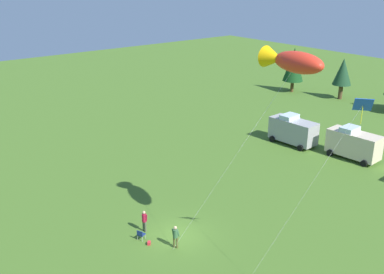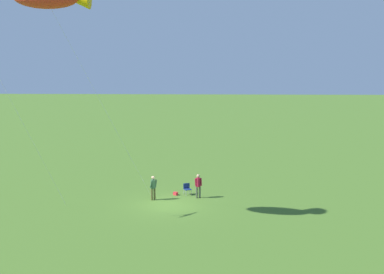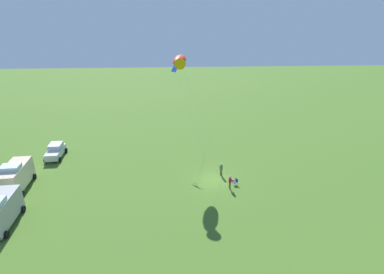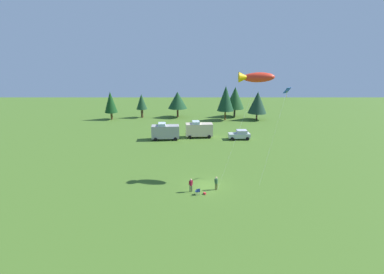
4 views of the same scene
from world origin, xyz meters
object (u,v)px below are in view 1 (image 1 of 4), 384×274
Objects in this scene: backpack_on_grass at (149,243)px; kite_diamond_blue at (359,111)px; person_spectator at (144,219)px; kite_large_fish at (292,61)px; person_kite_flyer at (175,235)px; folding_chair at (141,234)px; van_camper_beige at (353,143)px; van_motorhome_grey at (293,130)px.

backpack_on_grass is 0.03× the size of kite_diamond_blue.
person_spectator is at bearing -154.56° from kite_diamond_blue.
kite_large_fish is at bearing -173.21° from kite_diamond_blue.
kite_large_fish is (5.13, 4.96, 12.52)m from person_kite_flyer.
folding_chair is at bearing -139.54° from kite_large_fish.
person_kite_flyer is 0.31× the size of van_camper_beige.
kite_large_fish is at bearing 105.40° from van_camper_beige.
van_camper_beige is (-0.13, 25.65, 1.53)m from backpack_on_grass.
van_camper_beige is 24.04m from kite_diamond_blue.
kite_large_fish is (13.47, -17.78, 11.90)m from van_motorhome_grey.
person_kite_flyer is at bearing -83.06° from folding_chair.
van_camper_beige is 0.45× the size of kite_diamond_blue.
van_camper_beige is at bearing -32.00° from person_kite_flyer.
person_kite_flyer and person_spectator have the same top height.
person_kite_flyer is at bearing -135.97° from kite_large_fish.
folding_chair is 24.92m from van_motorhome_grey.
kite_large_fish is (6.64, 6.23, 13.43)m from backpack_on_grass.
van_motorhome_grey is 0.45× the size of kite_diamond_blue.
person_spectator reaches higher than backpack_on_grass.
kite_diamond_blue is at bearing 31.43° from backpack_on_grass.
van_motorhome_grey is 0.39× the size of kite_large_fish.
kite_diamond_blue reaches higher than person_kite_flyer.
kite_large_fish is (6.77, -19.42, 11.90)m from van_camper_beige.
backpack_on_grass is at bearing -122.53° from person_spectator.
van_motorhome_grey is at bearing 127.15° from kite_large_fish.
van_camper_beige is (1.54, 24.95, 0.62)m from person_spectator.
backpack_on_grass is (0.84, 0.15, -0.38)m from folding_chair.
person_spectator is 5.44× the size of backpack_on_grass.
kite_diamond_blue is at bearing 6.79° from kite_large_fish.
backpack_on_grass is 25.70m from van_camper_beige.
person_kite_flyer is 2.80m from folding_chair.
backpack_on_grass is 25.01m from van_motorhome_grey.
van_motorhome_grey is at bearing -15.71° from person_kite_flyer.
backpack_on_grass is at bearing -103.87° from folding_chair.
kite_diamond_blue is at bearing 132.71° from van_motorhome_grey.
kite_diamond_blue reaches higher than backpack_on_grass.
folding_chair is (-2.35, -1.42, -0.53)m from person_kite_flyer.
van_camper_beige reaches higher than person_spectator.
kite_large_fish is (7.49, 6.39, 13.06)m from folding_chair.
person_spectator is 2.03m from backpack_on_grass.
van_motorhome_grey reaches higher than backpack_on_grass.
kite_large_fish reaches higher than backpack_on_grass.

